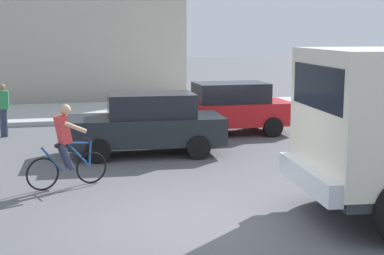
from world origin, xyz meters
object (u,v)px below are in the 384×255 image
Objects in this scene: cyclist at (66,146)px; pedestrian_near_kerb at (3,109)px; car_red_near at (147,123)px; car_white_mid at (227,108)px.

cyclist is 1.06× the size of pedestrian_near_kerb.
car_red_near is 5.20m from pedestrian_near_kerb.
car_red_near is 3.79m from car_white_mid.
cyclist reaches higher than car_white_mid.
car_red_near is at bearing 52.96° from cyclist.
car_red_near is at bearing -42.53° from pedestrian_near_kerb.
pedestrian_near_kerb is (-1.71, 6.33, -0.02)m from cyclist.
pedestrian_near_kerb is at bearing 105.15° from cyclist.
cyclist is at bearing -127.04° from car_red_near.
cyclist is 0.42× the size of car_red_near.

